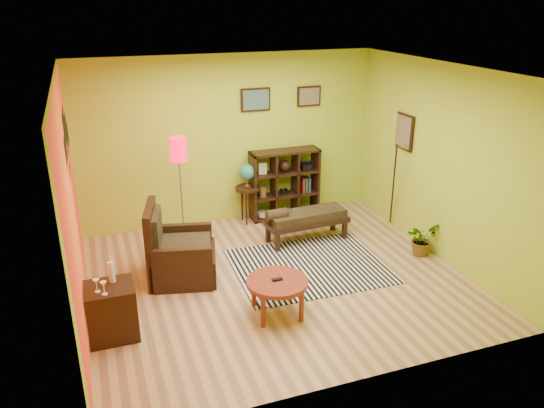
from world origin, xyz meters
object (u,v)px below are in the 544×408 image
object	(u,v)px
bench	(305,218)
potted_plant	(421,242)
coffee_table	(277,285)
armchair	(178,256)
cube_shelf	(285,184)
floor_lamp	(179,159)
side_cabinet	(112,311)
globe_table	(248,179)

from	to	relation	value
bench	potted_plant	distance (m)	1.80
coffee_table	armchair	distance (m)	1.61
cube_shelf	potted_plant	size ratio (longest dim) A/B	2.41
floor_lamp	potted_plant	distance (m)	3.80
side_cabinet	floor_lamp	size ratio (longest dim) A/B	0.55
armchair	side_cabinet	world-z (taller)	armchair
floor_lamp	cube_shelf	distance (m)	2.16
coffee_table	globe_table	world-z (taller)	globe_table
floor_lamp	globe_table	distance (m)	1.48
potted_plant	armchair	bearing A→B (deg)	171.72
side_cabinet	cube_shelf	size ratio (longest dim) A/B	0.79
floor_lamp	bench	distance (m)	2.14
coffee_table	bench	world-z (taller)	bench
floor_lamp	potted_plant	size ratio (longest dim) A/B	3.49
potted_plant	bench	bearing A→B (deg)	145.16
floor_lamp	cube_shelf	bearing A→B (deg)	17.84
side_cabinet	bench	size ratio (longest dim) A/B	0.70
coffee_table	cube_shelf	bearing A→B (deg)	67.18
bench	coffee_table	bearing A→B (deg)	-121.97
globe_table	bench	size ratio (longest dim) A/B	0.76
coffee_table	floor_lamp	distance (m)	2.56
coffee_table	globe_table	xyz separation A→B (m)	(0.51, 2.81, 0.39)
side_cabinet	cube_shelf	xyz separation A→B (m)	(3.11, 2.66, 0.28)
armchair	floor_lamp	xyz separation A→B (m)	(0.25, 0.95, 1.08)
side_cabinet	potted_plant	xyz separation A→B (m)	(4.50, 0.58, -0.13)
armchair	bench	xyz separation A→B (m)	(2.09, 0.50, 0.07)
coffee_table	side_cabinet	size ratio (longest dim) A/B	0.79
potted_plant	floor_lamp	bearing A→B (deg)	156.04
floor_lamp	globe_table	world-z (taller)	floor_lamp
floor_lamp	potted_plant	bearing A→B (deg)	-23.96
cube_shelf	bench	xyz separation A→B (m)	(-0.08, -1.06, -0.21)
coffee_table	side_cabinet	world-z (taller)	side_cabinet
cube_shelf	floor_lamp	bearing A→B (deg)	-162.16
armchair	potted_plant	size ratio (longest dim) A/B	2.15
bench	cube_shelf	bearing A→B (deg)	85.69
armchair	coffee_table	bearing A→B (deg)	-53.34
armchair	side_cabinet	bearing A→B (deg)	-130.95
floor_lamp	cube_shelf	world-z (taller)	floor_lamp
side_cabinet	globe_table	xyz separation A→B (m)	(2.42, 2.61, 0.46)
bench	globe_table	bearing A→B (deg)	121.11
armchair	cube_shelf	size ratio (longest dim) A/B	0.89
globe_table	potted_plant	size ratio (longest dim) A/B	2.08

